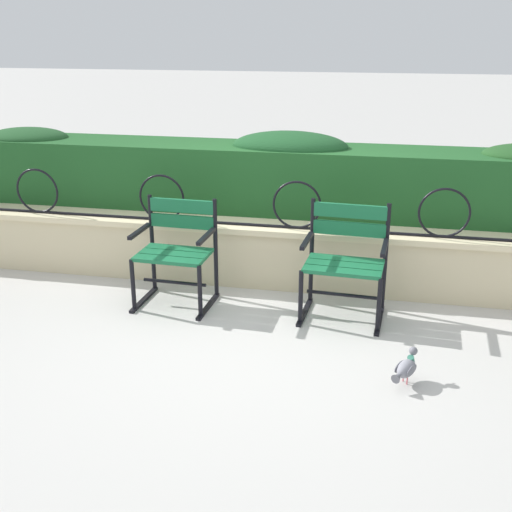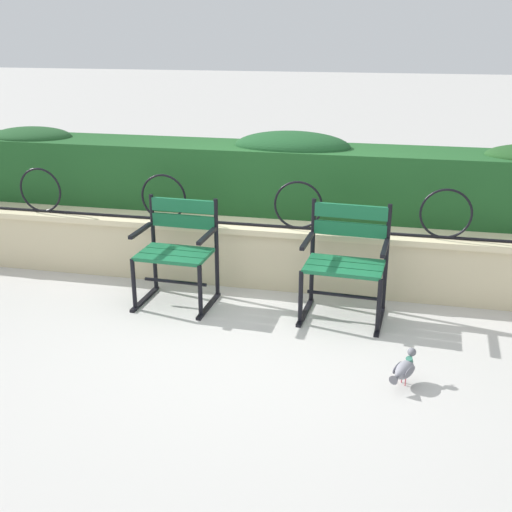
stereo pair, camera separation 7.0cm
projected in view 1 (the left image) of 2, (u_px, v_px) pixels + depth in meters
ground_plane at (252, 330)px, 4.82m from camera, size 60.00×60.00×0.00m
stone_wall at (275, 254)px, 5.60m from camera, size 8.44×0.41×0.55m
iron_arch_fence at (236, 206)px, 5.45m from camera, size 7.88×0.02×0.42m
hedge_row at (286, 175)px, 5.86m from camera, size 8.27×0.66×0.74m
park_chair_left at (177, 249)px, 5.17m from camera, size 0.63×0.54×0.86m
park_chair_right at (345, 258)px, 4.93m from camera, size 0.66×0.56×0.90m
pigeon_near_chairs at (406, 368)px, 4.05m from camera, size 0.18×0.28×0.22m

